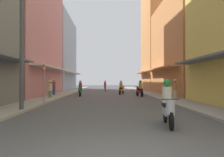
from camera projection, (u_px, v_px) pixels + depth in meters
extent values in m
plane|color=#4C4C4F|center=(107.00, 95.00, 23.15)|extent=(101.52, 101.52, 0.00)
cube|color=#9E9991|center=(60.00, 95.00, 23.01)|extent=(1.94, 54.15, 0.12)
cube|color=#9E9991|center=(154.00, 94.00, 23.30)|extent=(1.94, 54.15, 0.12)
cube|color=#B7727F|center=(20.00, 9.00, 22.33)|extent=(6.00, 13.40, 17.97)
cube|color=silver|center=(54.00, 69.00, 22.36)|extent=(1.10, 12.06, 0.12)
cube|color=#8CA5CC|center=(53.00, 54.00, 35.94)|extent=(6.00, 13.15, 12.01)
cube|color=silver|center=(74.00, 73.00, 36.00)|extent=(1.10, 11.84, 0.12)
cube|color=#D88C4C|center=(190.00, 48.00, 23.50)|extent=(6.00, 12.30, 10.27)
cube|color=#D88C4C|center=(158.00, 69.00, 23.38)|extent=(1.10, 11.07, 0.12)
cube|color=#D88C4C|center=(164.00, 41.00, 34.15)|extent=(6.00, 8.28, 15.67)
cube|color=#D88C4C|center=(142.00, 73.00, 34.00)|extent=(1.10, 7.45, 0.12)
cylinder|color=black|center=(171.00, 121.00, 6.65)|extent=(0.15, 0.57, 0.56)
cylinder|color=black|center=(165.00, 115.00, 7.90)|extent=(0.15, 0.57, 0.56)
cube|color=#B2B2B7|center=(168.00, 111.00, 7.33)|extent=(0.40, 1.03, 0.24)
cube|color=black|center=(167.00, 105.00, 7.53)|extent=(0.35, 0.59, 0.14)
cylinder|color=#B2B2B7|center=(171.00, 107.00, 6.78)|extent=(0.28, 0.28, 0.45)
cylinder|color=black|center=(170.00, 99.00, 6.79)|extent=(0.55, 0.10, 0.03)
cylinder|color=beige|center=(167.00, 95.00, 7.48)|extent=(0.34, 0.34, 0.55)
sphere|color=#197233|center=(167.00, 83.00, 7.49)|extent=(0.26, 0.26, 0.26)
cylinder|color=black|center=(105.00, 89.00, 31.55)|extent=(0.09, 0.56, 0.56)
cylinder|color=black|center=(105.00, 89.00, 32.80)|extent=(0.09, 0.56, 0.56)
cube|color=red|center=(105.00, 88.00, 32.23)|extent=(0.30, 1.01, 0.24)
cube|color=black|center=(105.00, 86.00, 32.43)|extent=(0.29, 0.57, 0.14)
cylinder|color=red|center=(105.00, 86.00, 31.68)|extent=(0.28, 0.28, 0.45)
cylinder|color=black|center=(105.00, 85.00, 31.68)|extent=(0.55, 0.04, 0.03)
cylinder|color=#99333F|center=(105.00, 84.00, 32.38)|extent=(0.34, 0.34, 0.55)
sphere|color=silver|center=(105.00, 81.00, 32.39)|extent=(0.26, 0.26, 0.26)
cylinder|color=black|center=(80.00, 94.00, 20.68)|extent=(0.10, 0.56, 0.56)
cylinder|color=black|center=(81.00, 93.00, 21.93)|extent=(0.10, 0.56, 0.56)
cube|color=#197233|center=(80.00, 91.00, 21.36)|extent=(0.31, 1.01, 0.24)
cube|color=black|center=(80.00, 89.00, 21.56)|extent=(0.30, 0.57, 0.14)
cylinder|color=#197233|center=(80.00, 89.00, 20.81)|extent=(0.28, 0.28, 0.45)
cylinder|color=black|center=(80.00, 87.00, 20.81)|extent=(0.55, 0.05, 0.03)
cylinder|color=#99333F|center=(80.00, 86.00, 21.51)|extent=(0.34, 0.34, 0.55)
sphere|color=#B2B2B7|center=(80.00, 82.00, 21.52)|extent=(0.26, 0.26, 0.26)
cylinder|color=black|center=(137.00, 93.00, 21.48)|extent=(0.19, 0.56, 0.56)
cylinder|color=black|center=(142.00, 94.00, 20.26)|extent=(0.19, 0.56, 0.56)
cube|color=maroon|center=(140.00, 91.00, 20.82)|extent=(0.48, 1.04, 0.24)
cube|color=black|center=(141.00, 89.00, 20.63)|extent=(0.39, 0.61, 0.14)
cylinder|color=maroon|center=(138.00, 89.00, 21.36)|extent=(0.28, 0.28, 0.45)
cylinder|color=black|center=(138.00, 87.00, 21.36)|extent=(0.54, 0.14, 0.03)
cylinder|color=#BF8C3F|center=(140.00, 86.00, 20.68)|extent=(0.34, 0.34, 0.55)
sphere|color=#197233|center=(140.00, 82.00, 20.69)|extent=(0.26, 0.26, 0.26)
cylinder|color=black|center=(123.00, 92.00, 24.68)|extent=(0.26, 0.55, 0.56)
cylinder|color=black|center=(120.00, 92.00, 23.49)|extent=(0.26, 0.55, 0.56)
cube|color=orange|center=(121.00, 90.00, 24.04)|extent=(0.59, 1.04, 0.24)
cube|color=black|center=(121.00, 88.00, 23.85)|extent=(0.45, 0.62, 0.14)
cylinder|color=orange|center=(123.00, 88.00, 24.57)|extent=(0.28, 0.28, 0.45)
cylinder|color=black|center=(123.00, 86.00, 24.57)|extent=(0.53, 0.21, 0.03)
cylinder|color=#BF8C3F|center=(121.00, 85.00, 23.91)|extent=(0.34, 0.34, 0.55)
sphere|color=#B2B2B7|center=(121.00, 81.00, 23.91)|extent=(0.26, 0.26, 0.26)
cylinder|color=beige|center=(175.00, 95.00, 17.86)|extent=(0.28, 0.28, 0.75)
cylinder|color=#BF8C3F|center=(175.00, 86.00, 17.87)|extent=(0.34, 0.34, 0.63)
sphere|color=#9E7256|center=(175.00, 81.00, 17.87)|extent=(0.22, 0.22, 0.22)
cone|color=#D1B77A|center=(175.00, 80.00, 17.87)|extent=(0.44, 0.44, 0.16)
cylinder|color=#598C59|center=(50.00, 95.00, 18.06)|extent=(0.28, 0.28, 0.70)
cylinder|color=beige|center=(50.00, 87.00, 18.07)|extent=(0.34, 0.34, 0.59)
sphere|color=#9E7256|center=(50.00, 82.00, 18.07)|extent=(0.22, 0.22, 0.22)
cone|color=#D1B77A|center=(50.00, 81.00, 18.07)|extent=(0.44, 0.44, 0.16)
cylinder|color=#334C8C|center=(54.00, 92.00, 21.72)|extent=(0.28, 0.28, 0.78)
cylinder|color=#99333F|center=(54.00, 85.00, 21.73)|extent=(0.34, 0.34, 0.66)
sphere|color=tan|center=(54.00, 80.00, 21.73)|extent=(0.22, 0.22, 0.22)
cone|color=#D1B77A|center=(54.00, 79.00, 21.73)|extent=(0.44, 0.44, 0.16)
cylinder|color=#4C4C4F|center=(22.00, 43.00, 10.67)|extent=(0.20, 0.20, 6.82)
cylinder|color=gray|center=(44.00, 84.00, 14.17)|extent=(0.07, 0.07, 2.60)
cylinder|color=red|center=(44.00, 68.00, 14.18)|extent=(0.02, 0.60, 0.60)
cube|color=white|center=(44.00, 68.00, 14.18)|extent=(0.03, 0.40, 0.10)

